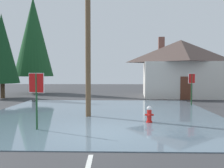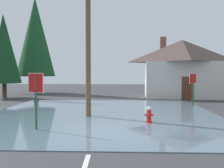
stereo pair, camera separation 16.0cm
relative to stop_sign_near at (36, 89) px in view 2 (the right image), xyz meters
The scene contains 10 objects.
ground_plane 3.24m from the stop_sign_near, ahead, with size 80.00×80.00×0.10m, color #38383A.
flood_puddle 5.01m from the stop_sign_near, 59.48° to the left, with size 12.86×13.87×0.03m, color slate.
lane_stop_bar 3.40m from the stop_sign_near, 53.16° to the right, with size 4.47×0.30×0.01m, color silver.
stop_sign_near is the anchor object (origin of this frame).
fire_hydrant 5.24m from the stop_sign_near, 18.77° to the left, with size 0.41×0.35×0.82m.
utility_pole 4.34m from the stop_sign_near, 62.10° to the left, with size 1.60×0.28×7.58m.
stop_sign_far 11.63m from the stop_sign_near, 42.97° to the left, with size 0.58×0.40×2.28m.
house 17.68m from the stop_sign_near, 57.94° to the left, with size 8.00×6.93×5.92m.
pine_tree_tall_left 15.03m from the stop_sign_near, 119.42° to the left, with size 3.06×3.06×7.66m.
pine_tree_mid_left 19.75m from the stop_sign_near, 108.55° to the left, with size 4.26×4.26×10.66m.
Camera 2 is at (0.85, -10.13, 2.42)m, focal length 41.68 mm.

